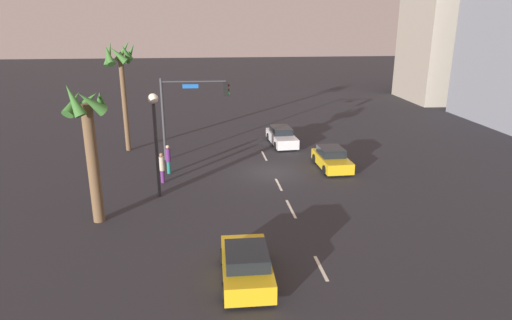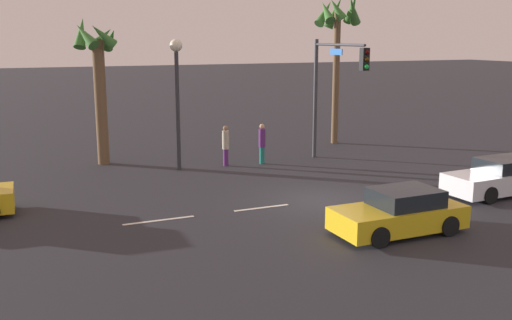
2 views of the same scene
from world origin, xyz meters
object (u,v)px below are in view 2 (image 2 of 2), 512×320
streetlamp (177,79)px  pedestrian_0 (226,144)px  car_1 (400,213)px  palm_tree_1 (98,67)px  traffic_signal (332,80)px  pedestrian_1 (262,142)px  car_2 (502,177)px  palm_tree_0 (338,28)px

streetlamp → pedestrian_0: 3.87m
car_1 → palm_tree_1: (-6.84, 14.03, 3.97)m
traffic_signal → pedestrian_1: bearing=158.1°
streetlamp → pedestrian_1: size_ratio=3.05×
car_2 → streetlamp: size_ratio=0.81×
car_1 → palm_tree_1: palm_tree_1 is taller
car_1 → traffic_signal: bearing=71.7°
car_1 → car_2: car_2 is taller
pedestrian_0 → palm_tree_0: palm_tree_0 is taller
car_2 → streetlamp: 14.18m
car_2 → palm_tree_0: (-0.15, 12.33, 5.81)m
traffic_signal → pedestrian_0: traffic_signal is taller
traffic_signal → pedestrian_0: size_ratio=3.07×
traffic_signal → car_1: bearing=-108.3°
traffic_signal → streetlamp: size_ratio=1.00×
traffic_signal → car_2: bearing=-66.3°
palm_tree_0 → palm_tree_1: size_ratio=1.21×
car_1 → pedestrian_0: bearing=97.8°
pedestrian_0 → pedestrian_1: size_ratio=0.99×
traffic_signal → pedestrian_0: 5.84m
pedestrian_1 → palm_tree_1: size_ratio=0.28×
pedestrian_1 → palm_tree_1: palm_tree_1 is taller
car_2 → traffic_signal: (-3.30, 7.52, 3.35)m
pedestrian_0 → palm_tree_1: size_ratio=0.28×
car_1 → palm_tree_0: (6.39, 14.60, 5.82)m
streetlamp → palm_tree_0: (10.22, 3.32, 2.30)m
traffic_signal → palm_tree_1: (-10.08, 4.24, 0.61)m
car_2 → traffic_signal: bearing=113.7°
pedestrian_0 → pedestrian_1: (1.76, -0.27, 0.01)m
car_1 → pedestrian_0: (-1.55, 11.28, 0.39)m
pedestrian_1 → palm_tree_0: (6.18, 3.60, 5.42)m
traffic_signal → streetlamp: bearing=168.1°
palm_tree_1 → car_1: bearing=-64.0°
streetlamp → pedestrian_0: streetlamp is taller
car_1 → traffic_signal: size_ratio=0.71×
pedestrian_1 → streetlamp: bearing=176.2°
streetlamp → palm_tree_1: 4.10m
car_1 → pedestrian_0: size_ratio=2.16×
car_1 → streetlamp: size_ratio=0.70×
car_1 → traffic_signal: (3.24, 9.79, 3.36)m
car_1 → pedestrian_0: pedestrian_0 is taller
streetlamp → car_2: bearing=-41.0°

